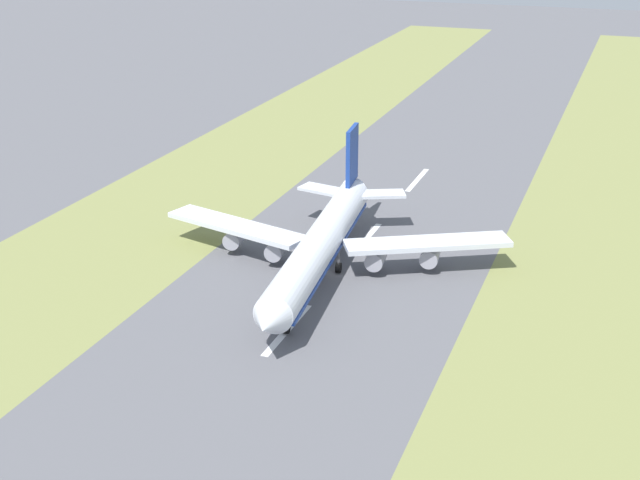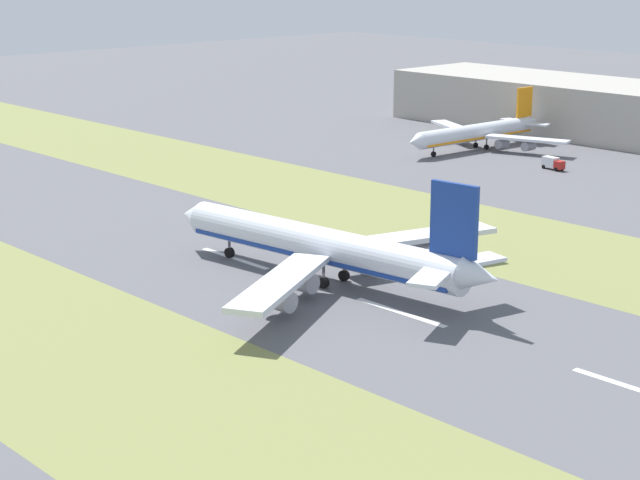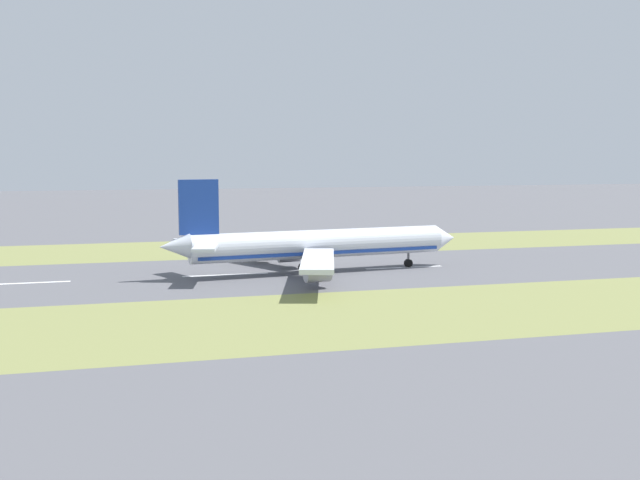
{
  "view_description": "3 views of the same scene",
  "coord_description": "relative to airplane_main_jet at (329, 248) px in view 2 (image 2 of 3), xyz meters",
  "views": [
    {
      "loc": [
        -46.34,
        135.09,
        62.59
      ],
      "look_at": [
        2.03,
        2.82,
        7.0
      ],
      "focal_mm": 50.0,
      "sensor_mm": 36.0,
      "label": 1
    },
    {
      "loc": [
        -113.28,
        -120.75,
        52.9
      ],
      "look_at": [
        2.03,
        2.82,
        7.0
      ],
      "focal_mm": 60.0,
      "sensor_mm": 36.0,
      "label": 2
    },
    {
      "loc": [
        155.02,
        -38.11,
        25.11
      ],
      "look_at": [
        2.03,
        2.82,
        7.0
      ],
      "focal_mm": 42.0,
      "sensor_mm": 36.0,
      "label": 3
    }
  ],
  "objects": [
    {
      "name": "ground_plane",
      "position": [
        -2.24,
        -0.92,
        -6.02
      ],
      "size": [
        800.0,
        800.0,
        0.0
      ],
      "primitive_type": "plane",
      "color": "#56565B"
    },
    {
      "name": "airplane_parked_apron",
      "position": [
        114.87,
        60.97,
        -1.4
      ],
      "size": [
        51.63,
        49.19,
        15.52
      ],
      "color": "silver",
      "rests_on": "ground"
    },
    {
      "name": "service_truck",
      "position": [
        105.74,
        30.21,
        -4.36
      ],
      "size": [
        3.26,
        6.25,
        3.1
      ],
      "color": "#B2231E",
      "rests_on": "ground"
    },
    {
      "name": "terminal_building",
      "position": [
        158.41,
        57.93,
        1.68
      ],
      "size": [
        36.0,
        118.67,
        15.39
      ],
      "primitive_type": "cube",
      "color": "#A39E93",
      "rests_on": "ground"
    },
    {
      "name": "grass_median_west",
      "position": [
        -47.24,
        -0.92,
        -6.02
      ],
      "size": [
        40.0,
        600.0,
        0.01
      ],
      "primitive_type": "cube",
      "color": "olive",
      "rests_on": "ground"
    },
    {
      "name": "grass_median_east",
      "position": [
        42.76,
        -0.92,
        -6.02
      ],
      "size": [
        40.0,
        600.0,
        0.01
      ],
      "primitive_type": "cube",
      "color": "olive",
      "rests_on": "ground"
    },
    {
      "name": "airplane_main_jet",
      "position": [
        0.0,
        0.0,
        0.0
      ],
      "size": [
        63.75,
        67.2,
        20.2
      ],
      "color": "silver",
      "rests_on": "ground"
    },
    {
      "name": "centreline_dash_far",
      "position": [
        -2.24,
        21.89,
        -6.01
      ],
      "size": [
        1.2,
        18.0,
        0.01
      ],
      "primitive_type": "cube",
      "color": "silver",
      "rests_on": "ground"
    },
    {
      "name": "centreline_dash_near",
      "position": [
        -2.24,
        -58.11,
        -6.01
      ],
      "size": [
        1.2,
        18.0,
        0.01
      ],
      "primitive_type": "cube",
      "color": "silver",
      "rests_on": "ground"
    },
    {
      "name": "centreline_dash_mid",
      "position": [
        -2.24,
        -18.11,
        -6.01
      ],
      "size": [
        1.2,
        18.0,
        0.01
      ],
      "primitive_type": "cube",
      "color": "silver",
      "rests_on": "ground"
    }
  ]
}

